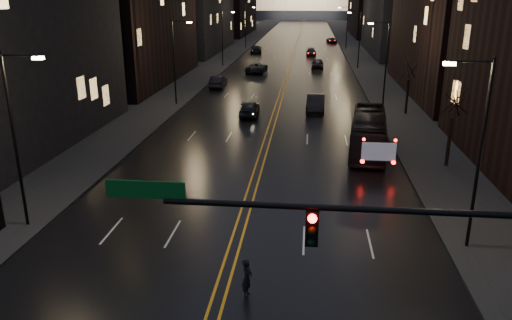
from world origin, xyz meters
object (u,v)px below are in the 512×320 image
(oncoming_car_a, at_px, (249,108))
(receding_car_a, at_px, (316,103))
(pedestrian_a, at_px, (247,278))
(traffic_signal, at_px, (403,249))
(oncoming_car_b, at_px, (218,82))
(bus, at_px, (368,132))

(oncoming_car_a, xyz_separation_m, receding_car_a, (6.54, 2.60, 0.07))
(receding_car_a, distance_m, pedestrian_a, 33.63)
(traffic_signal, relative_size, oncoming_car_b, 3.69)
(traffic_signal, bearing_deg, bus, 85.42)
(oncoming_car_b, height_order, pedestrian_a, pedestrian_a)
(traffic_signal, height_order, pedestrian_a, traffic_signal)
(bus, relative_size, oncoming_car_a, 2.27)
(traffic_signal, distance_m, pedestrian_a, 8.15)
(traffic_signal, height_order, bus, traffic_signal)
(traffic_signal, xyz_separation_m, oncoming_car_b, (-14.24, 50.97, -4.33))
(bus, xyz_separation_m, oncoming_car_a, (-10.44, 10.56, -0.67))
(pedestrian_a, bearing_deg, receding_car_a, 3.18)
(receding_car_a, height_order, pedestrian_a, receding_car_a)
(oncoming_car_a, bearing_deg, pedestrian_a, 94.72)
(oncoming_car_a, distance_m, oncoming_car_b, 16.15)
(traffic_signal, distance_m, receding_car_a, 38.79)
(oncoming_car_a, distance_m, receding_car_a, 7.03)
(oncoming_car_b, relative_size, receding_car_a, 0.90)
(pedestrian_a, bearing_deg, bus, -10.37)
(receding_car_a, bearing_deg, oncoming_car_b, 136.32)
(oncoming_car_a, distance_m, pedestrian_a, 31.12)
(traffic_signal, bearing_deg, pedestrian_a, 133.79)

